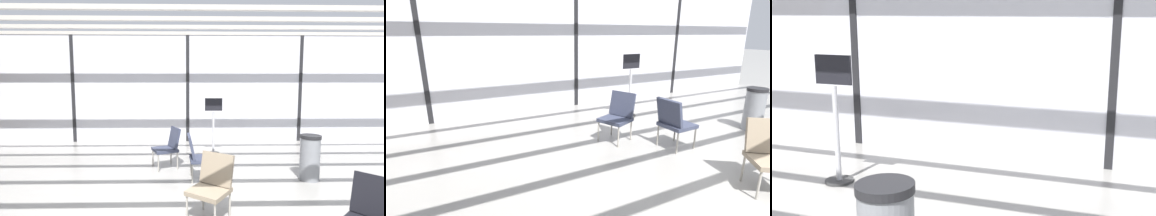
% 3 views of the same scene
% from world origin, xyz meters
% --- Properties ---
extents(glass_curtain_wall, '(14.00, 0.08, 3.26)m').
position_xyz_m(glass_curtain_wall, '(0.00, 5.20, 1.63)').
color(glass_curtain_wall, silver).
rests_on(glass_curtain_wall, ground).
extents(window_mullion_0, '(0.10, 0.12, 3.26)m').
position_xyz_m(window_mullion_0, '(-3.50, 5.20, 1.63)').
color(window_mullion_0, black).
rests_on(window_mullion_0, ground).
extents(window_mullion_1, '(0.10, 0.12, 3.26)m').
position_xyz_m(window_mullion_1, '(0.00, 5.20, 1.63)').
color(window_mullion_1, black).
rests_on(window_mullion_1, ground).
extents(window_mullion_2, '(0.10, 0.12, 3.26)m').
position_xyz_m(window_mullion_2, '(3.50, 5.20, 1.63)').
color(window_mullion_2, black).
rests_on(window_mullion_2, ground).
extents(parked_airplane, '(13.76, 3.70, 3.70)m').
position_xyz_m(parked_airplane, '(-1.40, 10.51, 1.85)').
color(parked_airplane, silver).
rests_on(parked_airplane, ground).
extents(lounge_chair_0, '(0.67, 0.64, 0.87)m').
position_xyz_m(lounge_chair_0, '(-0.42, 2.60, 0.49)').
color(lounge_chair_0, '#33384C').
rests_on(lounge_chair_0, ground).
extents(lounge_chair_1, '(0.55, 0.50, 0.87)m').
position_xyz_m(lounge_chair_1, '(0.17, 1.85, 0.49)').
color(lounge_chair_1, '#33384C').
rests_on(lounge_chair_1, ground).
extents(lounge_chair_3, '(0.69, 0.71, 0.87)m').
position_xyz_m(lounge_chair_3, '(0.30, 0.43, 0.49)').
color(lounge_chair_3, '#7F705B').
rests_on(lounge_chair_3, ground).
extents(trash_bin, '(0.38, 0.38, 0.86)m').
position_xyz_m(trash_bin, '(2.29, 1.80, 0.43)').
color(trash_bin, slate).
rests_on(trash_bin, ground).
extents(info_sign, '(0.44, 0.32, 1.44)m').
position_xyz_m(info_sign, '(0.65, 3.68, 0.68)').
color(info_sign, '#333333').
rests_on(info_sign, ground).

